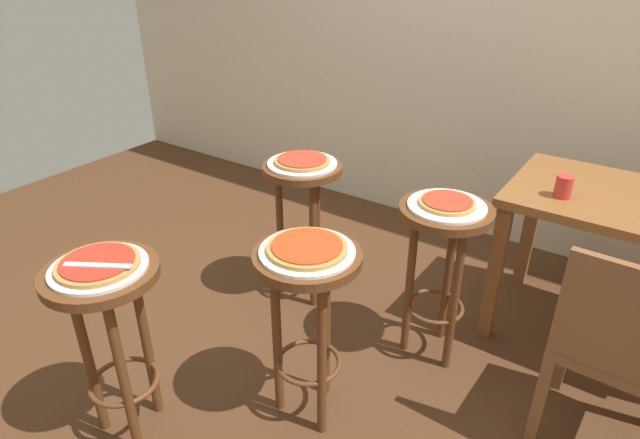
{
  "coord_description": "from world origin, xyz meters",
  "views": [
    {
      "loc": [
        1.05,
        -1.51,
        1.7
      ],
      "look_at": [
        -0.08,
        0.11,
        0.66
      ],
      "focal_mm": 30.31,
      "sensor_mm": 36.0,
      "label": 1
    }
  ],
  "objects_px": {
    "pizza_foreground": "(98,264)",
    "serving_plate_rear": "(302,164)",
    "dining_table": "(632,225)",
    "serving_plate_middle": "(307,252)",
    "pizza_leftside": "(447,202)",
    "pizza_server_knife": "(97,265)",
    "serving_plate_foreground": "(99,268)",
    "pizza_rear": "(302,160)",
    "wooden_chair": "(618,349)",
    "stool_leftside": "(442,249)",
    "stool_foreground": "(110,317)",
    "stool_middle": "(308,299)",
    "pizza_middle": "(307,248)",
    "stool_rear": "(303,202)",
    "serving_plate_leftside": "(447,206)",
    "cup_near_edge": "(564,187)"
  },
  "relations": [
    {
      "from": "pizza_rear",
      "to": "serving_plate_leftside",
      "type": "bearing_deg",
      "value": -2.73
    },
    {
      "from": "pizza_leftside",
      "to": "stool_rear",
      "type": "height_order",
      "value": "pizza_leftside"
    },
    {
      "from": "wooden_chair",
      "to": "stool_rear",
      "type": "bearing_deg",
      "value": 172.52
    },
    {
      "from": "stool_leftside",
      "to": "serving_plate_rear",
      "type": "xyz_separation_m",
      "value": [
        -0.75,
        0.04,
        0.2
      ]
    },
    {
      "from": "serving_plate_rear",
      "to": "wooden_chair",
      "type": "distance_m",
      "value": 1.5
    },
    {
      "from": "stool_foreground",
      "to": "serving_plate_leftside",
      "type": "distance_m",
      "value": 1.33
    },
    {
      "from": "pizza_middle",
      "to": "serving_plate_rear",
      "type": "distance_m",
      "value": 0.81
    },
    {
      "from": "serving_plate_foreground",
      "to": "stool_middle",
      "type": "xyz_separation_m",
      "value": [
        0.5,
        0.47,
        -0.2
      ]
    },
    {
      "from": "serving_plate_foreground",
      "to": "pizza_leftside",
      "type": "bearing_deg",
      "value": 55.05
    },
    {
      "from": "pizza_rear",
      "to": "dining_table",
      "type": "height_order",
      "value": "pizza_rear"
    },
    {
      "from": "serving_plate_rear",
      "to": "pizza_rear",
      "type": "height_order",
      "value": "pizza_rear"
    },
    {
      "from": "serving_plate_middle",
      "to": "stool_rear",
      "type": "xyz_separation_m",
      "value": [
        -0.5,
        0.64,
        -0.2
      ]
    },
    {
      "from": "stool_rear",
      "to": "wooden_chair",
      "type": "distance_m",
      "value": 1.48
    },
    {
      "from": "serving_plate_rear",
      "to": "dining_table",
      "type": "xyz_separation_m",
      "value": [
        1.38,
        0.5,
        -0.13
      ]
    },
    {
      "from": "pizza_rear",
      "to": "wooden_chair",
      "type": "bearing_deg",
      "value": -7.48
    },
    {
      "from": "stool_rear",
      "to": "pizza_server_knife",
      "type": "relative_size",
      "value": 3.35
    },
    {
      "from": "stool_foreground",
      "to": "pizza_server_knife",
      "type": "relative_size",
      "value": 3.35
    },
    {
      "from": "pizza_foreground",
      "to": "pizza_server_knife",
      "type": "height_order",
      "value": "pizza_server_knife"
    },
    {
      "from": "pizza_server_knife",
      "to": "pizza_middle",
      "type": "bearing_deg",
      "value": 15.22
    },
    {
      "from": "pizza_leftside",
      "to": "dining_table",
      "type": "bearing_deg",
      "value": 40.71
    },
    {
      "from": "stool_leftside",
      "to": "pizza_server_knife",
      "type": "height_order",
      "value": "pizza_server_knife"
    },
    {
      "from": "wooden_chair",
      "to": "pizza_server_knife",
      "type": "relative_size",
      "value": 3.86
    },
    {
      "from": "serving_plate_rear",
      "to": "cup_near_edge",
      "type": "height_order",
      "value": "cup_near_edge"
    },
    {
      "from": "serving_plate_foreground",
      "to": "serving_plate_middle",
      "type": "relative_size",
      "value": 0.95
    },
    {
      "from": "pizza_foreground",
      "to": "pizza_leftside",
      "type": "distance_m",
      "value": 1.32
    },
    {
      "from": "pizza_leftside",
      "to": "dining_table",
      "type": "distance_m",
      "value": 0.84
    },
    {
      "from": "pizza_foreground",
      "to": "serving_plate_middle",
      "type": "distance_m",
      "value": 0.69
    },
    {
      "from": "serving_plate_middle",
      "to": "cup_near_edge",
      "type": "bearing_deg",
      "value": 58.75
    },
    {
      "from": "stool_middle",
      "to": "pizza_rear",
      "type": "height_order",
      "value": "pizza_rear"
    },
    {
      "from": "wooden_chair",
      "to": "pizza_middle",
      "type": "bearing_deg",
      "value": -155.0
    },
    {
      "from": "serving_plate_foreground",
      "to": "serving_plate_rear",
      "type": "bearing_deg",
      "value": 89.76
    },
    {
      "from": "dining_table",
      "to": "serving_plate_rear",
      "type": "bearing_deg",
      "value": -159.88
    },
    {
      "from": "stool_foreground",
      "to": "dining_table",
      "type": "height_order",
      "value": "stool_foreground"
    },
    {
      "from": "pizza_foreground",
      "to": "serving_plate_rear",
      "type": "distance_m",
      "value": 1.11
    },
    {
      "from": "serving_plate_middle",
      "to": "pizza_leftside",
      "type": "height_order",
      "value": "pizza_leftside"
    },
    {
      "from": "stool_foreground",
      "to": "serving_plate_middle",
      "type": "distance_m",
      "value": 0.72
    },
    {
      "from": "pizza_leftside",
      "to": "dining_table",
      "type": "relative_size",
      "value": 0.22
    },
    {
      "from": "stool_leftside",
      "to": "dining_table",
      "type": "relative_size",
      "value": 0.72
    },
    {
      "from": "serving_plate_middle",
      "to": "pizza_server_knife",
      "type": "relative_size",
      "value": 1.52
    },
    {
      "from": "stool_middle",
      "to": "pizza_middle",
      "type": "distance_m",
      "value": 0.22
    },
    {
      "from": "serving_plate_leftside",
      "to": "wooden_chair",
      "type": "relative_size",
      "value": 0.37
    },
    {
      "from": "serving_plate_foreground",
      "to": "cup_near_edge",
      "type": "relative_size",
      "value": 3.32
    },
    {
      "from": "stool_foreground",
      "to": "wooden_chair",
      "type": "xyz_separation_m",
      "value": [
        1.47,
        0.92,
        -0.08
      ]
    },
    {
      "from": "serving_plate_middle",
      "to": "dining_table",
      "type": "height_order",
      "value": "serving_plate_middle"
    },
    {
      "from": "pizza_middle",
      "to": "pizza_leftside",
      "type": "height_order",
      "value": "same"
    },
    {
      "from": "pizza_foreground",
      "to": "pizza_rear",
      "type": "relative_size",
      "value": 1.02
    },
    {
      "from": "wooden_chair",
      "to": "pizza_server_knife",
      "type": "bearing_deg",
      "value": -146.76
    },
    {
      "from": "stool_rear",
      "to": "pizza_rear",
      "type": "bearing_deg",
      "value": -63.43
    },
    {
      "from": "serving_plate_rear",
      "to": "pizza_server_knife",
      "type": "distance_m",
      "value": 1.13
    },
    {
      "from": "stool_foreground",
      "to": "serving_plate_middle",
      "type": "relative_size",
      "value": 2.21
    }
  ]
}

